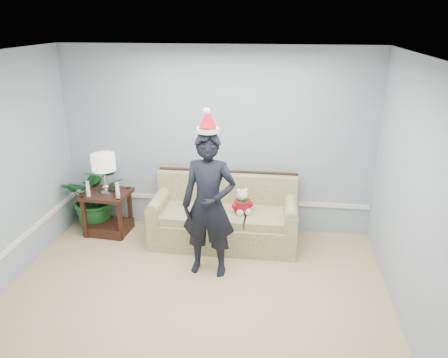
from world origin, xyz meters
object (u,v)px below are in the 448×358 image
table_lamp (103,164)px  houseplant (96,196)px  man (209,205)px  teddy_bear (242,204)px  sofa (225,219)px  side_table (108,217)px

table_lamp → houseplant: (-0.27, 0.23, -0.60)m
houseplant → man: man is taller
teddy_bear → man: bearing=-136.6°
sofa → teddy_bear: 0.40m
sofa → houseplant: bearing=174.5°
teddy_bear → table_lamp: bearing=156.2°
sofa → teddy_bear: bearing=-22.4°
houseplant → man: 2.20m
sofa → man: size_ratio=1.11×
table_lamp → man: size_ratio=0.33×
houseplant → man: bearing=-28.5°
table_lamp → houseplant: size_ratio=0.60×
houseplant → man: (1.90, -1.03, 0.42)m
houseplant → table_lamp: bearing=-40.1°
side_table → man: (1.66, -0.86, 0.66)m
teddy_bear → side_table: bearing=154.8°
sofa → houseplant: houseplant is taller
man → teddy_bear: man is taller
side_table → table_lamp: (0.03, -0.05, 0.85)m
houseplant → sofa: bearing=-5.9°
side_table → houseplant: (-0.24, 0.18, 0.25)m
sofa → side_table: bearing=179.4°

